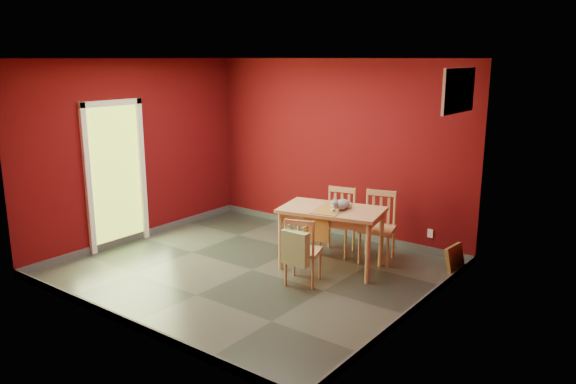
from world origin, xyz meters
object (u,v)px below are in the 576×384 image
Objects in this scene: dining_table at (332,216)px; tote_bag at (295,248)px; picture_frame at (455,261)px; chair_near at (302,250)px; cat at (341,203)px; chair_far_right at (378,226)px; chair_far_left at (338,220)px.

dining_table is 0.88m from tote_bag.
dining_table is 1.66m from picture_frame.
chair_near reaches higher than dining_table.
cat is at bearing 8.96° from dining_table.
dining_table is 1.51× the size of chair_far_right.
picture_frame is at bearing 26.83° from dining_table.
chair_near is 0.83m from cat.
chair_far_right reaches higher than chair_near.
tote_bag is (0.05, -0.86, -0.19)m from dining_table.
chair_far_left is at bearing 101.79° from chair_near.
chair_far_right reaches higher than dining_table.
chair_far_right is 0.78m from cat.
dining_table reaches higher than tote_bag.
chair_far_left reaches higher than chair_near.
picture_frame is (1.40, 1.37, -0.23)m from chair_near.
tote_bag is at bearing -86.86° from dining_table.
chair_far_left is 1.92× the size of tote_bag.
tote_bag is 2.10m from picture_frame.
cat is at bearing -109.00° from chair_far_right.
tote_bag is 1.31× the size of cat.
chair_near is at bearing 101.87° from tote_bag.
picture_frame is at bearing 49.08° from tote_bag.
dining_table reaches higher than picture_frame.
chair_far_right is 1.11m from picture_frame.
dining_table is 3.92× the size of cat.
chair_far_left is 1.69m from picture_frame.
tote_bag is (-0.29, -1.50, 0.04)m from chair_far_right.
tote_bag is at bearing -130.92° from picture_frame.
chair_far_right is 1.98× the size of tote_bag.
chair_near is 1.98m from picture_frame.
chair_far_left is at bearing 101.80° from tote_bag.
chair_far_left is 2.28× the size of picture_frame.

